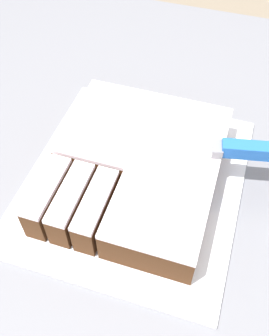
% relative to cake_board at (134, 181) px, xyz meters
% --- Properties ---
extents(countertop, '(1.40, 1.10, 0.95)m').
position_rel_cake_board_xyz_m(countertop, '(0.08, 0.03, -0.48)').
color(countertop, slate).
rests_on(countertop, ground_plane).
extents(cake_board, '(0.34, 0.38, 0.01)m').
position_rel_cake_board_xyz_m(cake_board, '(0.00, 0.00, 0.00)').
color(cake_board, silver).
rests_on(cake_board, countertop).
extents(cake, '(0.25, 0.30, 0.06)m').
position_rel_cake_board_xyz_m(cake, '(0.00, 0.00, 0.03)').
color(cake, '#472814').
rests_on(cake, cake_board).
extents(knife, '(0.36, 0.10, 0.02)m').
position_rel_cake_board_xyz_m(knife, '(0.14, 0.05, 0.07)').
color(knife, silver).
rests_on(knife, cake).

